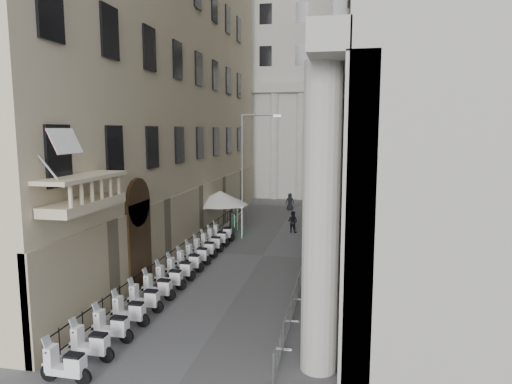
# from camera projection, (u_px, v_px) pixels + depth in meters

# --- Properties ---
(far_building) EXTENTS (22.00, 10.00, 30.00)m
(far_building) POSITION_uv_depth(u_px,v_px,m) (305.00, 70.00, 54.84)
(far_building) COLOR beige
(far_building) RESTS_ON ground
(iron_fence) EXTENTS (0.30, 28.00, 1.40)m
(iron_fence) POSITION_uv_depth(u_px,v_px,m) (192.00, 257.00, 28.53)
(iron_fence) COLOR black
(iron_fence) RESTS_ON ground
(blue_awning) EXTENTS (1.60, 3.00, 3.00)m
(blue_awning) POSITION_uv_depth(u_px,v_px,m) (332.00, 234.00, 34.71)
(blue_awning) COLOR navy
(blue_awning) RESTS_ON ground
(flag) EXTENTS (1.00, 1.40, 8.20)m
(flag) POSITION_uv_depth(u_px,v_px,m) (77.00, 359.00, 15.83)
(flag) COLOR #9E0C11
(flag) RESTS_ON ground
(scooter_0) EXTENTS (1.41, 0.59, 1.50)m
(scooter_0) POSITION_uv_depth(u_px,v_px,m) (67.00, 383.00, 14.35)
(scooter_0) COLOR white
(scooter_0) RESTS_ON ground
(scooter_1) EXTENTS (1.41, 0.59, 1.50)m
(scooter_1) POSITION_uv_depth(u_px,v_px,m) (92.00, 361.00, 15.76)
(scooter_1) COLOR white
(scooter_1) RESTS_ON ground
(scooter_2) EXTENTS (1.41, 0.59, 1.50)m
(scooter_2) POSITION_uv_depth(u_px,v_px,m) (113.00, 342.00, 17.16)
(scooter_2) COLOR white
(scooter_2) RESTS_ON ground
(scooter_3) EXTENTS (1.41, 0.59, 1.50)m
(scooter_3) POSITION_uv_depth(u_px,v_px,m) (130.00, 326.00, 18.56)
(scooter_3) COLOR white
(scooter_3) RESTS_ON ground
(scooter_4) EXTENTS (1.41, 0.59, 1.50)m
(scooter_4) POSITION_uv_depth(u_px,v_px,m) (145.00, 312.00, 19.97)
(scooter_4) COLOR white
(scooter_4) RESTS_ON ground
(scooter_5) EXTENTS (1.41, 0.59, 1.50)m
(scooter_5) POSITION_uv_depth(u_px,v_px,m) (158.00, 300.00, 21.37)
(scooter_5) COLOR white
(scooter_5) RESTS_ON ground
(scooter_6) EXTENTS (1.41, 0.59, 1.50)m
(scooter_6) POSITION_uv_depth(u_px,v_px,m) (170.00, 289.00, 22.78)
(scooter_6) COLOR white
(scooter_6) RESTS_ON ground
(scooter_7) EXTENTS (1.41, 0.59, 1.50)m
(scooter_7) POSITION_uv_depth(u_px,v_px,m) (180.00, 280.00, 24.18)
(scooter_7) COLOR white
(scooter_7) RESTS_ON ground
(scooter_8) EXTENTS (1.41, 0.59, 1.50)m
(scooter_8) POSITION_uv_depth(u_px,v_px,m) (189.00, 272.00, 25.58)
(scooter_8) COLOR white
(scooter_8) RESTS_ON ground
(scooter_9) EXTENTS (1.41, 0.59, 1.50)m
(scooter_9) POSITION_uv_depth(u_px,v_px,m) (197.00, 264.00, 26.99)
(scooter_9) COLOR white
(scooter_9) RESTS_ON ground
(scooter_10) EXTENTS (1.41, 0.59, 1.50)m
(scooter_10) POSITION_uv_depth(u_px,v_px,m) (205.00, 258.00, 28.39)
(scooter_10) COLOR white
(scooter_10) RESTS_ON ground
(scooter_11) EXTENTS (1.41, 0.59, 1.50)m
(scooter_11) POSITION_uv_depth(u_px,v_px,m) (211.00, 252.00, 29.80)
(scooter_11) COLOR white
(scooter_11) RESTS_ON ground
(scooter_12) EXTENTS (1.41, 0.59, 1.50)m
(scooter_12) POSITION_uv_depth(u_px,v_px,m) (217.00, 246.00, 31.20)
(scooter_12) COLOR white
(scooter_12) RESTS_ON ground
(scooter_13) EXTENTS (1.41, 0.59, 1.50)m
(scooter_13) POSITION_uv_depth(u_px,v_px,m) (223.00, 241.00, 32.60)
(scooter_13) COLOR white
(scooter_13) RESTS_ON ground
(barrier_0) EXTENTS (0.60, 2.40, 1.10)m
(barrier_0) POSITION_uv_depth(u_px,v_px,m) (279.00, 368.00, 15.29)
(barrier_0) COLOR #A6A9AE
(barrier_0) RESTS_ON ground
(barrier_1) EXTENTS (0.60, 2.40, 1.10)m
(barrier_1) POSITION_uv_depth(u_px,v_px,m) (288.00, 335.00, 17.72)
(barrier_1) COLOR #A6A9AE
(barrier_1) RESTS_ON ground
(barrier_2) EXTENTS (0.60, 2.40, 1.10)m
(barrier_2) POSITION_uv_depth(u_px,v_px,m) (295.00, 310.00, 20.15)
(barrier_2) COLOR #A6A9AE
(barrier_2) RESTS_ON ground
(barrier_3) EXTENTS (0.60, 2.40, 1.10)m
(barrier_3) POSITION_uv_depth(u_px,v_px,m) (300.00, 291.00, 22.58)
(barrier_3) COLOR #A6A9AE
(barrier_3) RESTS_ON ground
(barrier_4) EXTENTS (0.60, 2.40, 1.10)m
(barrier_4) POSITION_uv_depth(u_px,v_px,m) (305.00, 275.00, 25.01)
(barrier_4) COLOR #A6A9AE
(barrier_4) RESTS_ON ground
(barrier_5) EXTENTS (0.60, 2.40, 1.10)m
(barrier_5) POSITION_uv_depth(u_px,v_px,m) (308.00, 262.00, 27.44)
(barrier_5) COLOR #A6A9AE
(barrier_5) RESTS_ON ground
(barrier_6) EXTENTS (0.60, 2.40, 1.10)m
(barrier_6) POSITION_uv_depth(u_px,v_px,m) (311.00, 251.00, 29.87)
(barrier_6) COLOR #A6A9AE
(barrier_6) RESTS_ON ground
(barrier_7) EXTENTS (0.60, 2.40, 1.10)m
(barrier_7) POSITION_uv_depth(u_px,v_px,m) (314.00, 242.00, 32.30)
(barrier_7) COLOR #A6A9AE
(barrier_7) RESTS_ON ground
(barrier_8) EXTENTS (0.60, 2.40, 1.10)m
(barrier_8) POSITION_uv_depth(u_px,v_px,m) (316.00, 234.00, 34.73)
(barrier_8) COLOR #A6A9AE
(barrier_8) RESTS_ON ground
(barrier_9) EXTENTS (0.60, 2.40, 1.10)m
(barrier_9) POSITION_uv_depth(u_px,v_px,m) (318.00, 227.00, 37.17)
(barrier_9) COLOR #A6A9AE
(barrier_9) RESTS_ON ground
(security_tent) EXTENTS (4.13, 4.13, 3.36)m
(security_tent) POSITION_uv_depth(u_px,v_px,m) (226.00, 199.00, 33.74)
(security_tent) COLOR white
(security_tent) RESTS_ON ground
(street_lamp) EXTENTS (2.94, 0.46, 9.03)m
(street_lamp) POSITION_uv_depth(u_px,v_px,m) (247.00, 163.00, 33.72)
(street_lamp) COLOR gray
(street_lamp) RESTS_ON ground
(info_kiosk) EXTENTS (0.56, 0.86, 1.76)m
(info_kiosk) POSITION_uv_depth(u_px,v_px,m) (232.00, 223.00, 34.69)
(info_kiosk) COLOR black
(info_kiosk) RESTS_ON ground
(pedestrian_a) EXTENTS (0.73, 0.52, 1.86)m
(pedestrian_a) POSITION_uv_depth(u_px,v_px,m) (310.00, 212.00, 39.10)
(pedestrian_a) COLOR #0D0E36
(pedestrian_a) RESTS_ON ground
(pedestrian_b) EXTENTS (0.97, 0.86, 1.68)m
(pedestrian_b) POSITION_uv_depth(u_px,v_px,m) (293.00, 222.00, 35.28)
(pedestrian_b) COLOR black
(pedestrian_b) RESTS_ON ground
(pedestrian_c) EXTENTS (0.88, 0.62, 1.71)m
(pedestrian_c) POSITION_uv_depth(u_px,v_px,m) (290.00, 202.00, 44.99)
(pedestrian_c) COLOR black
(pedestrian_c) RESTS_ON ground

